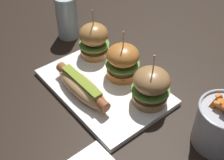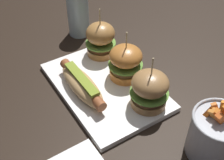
# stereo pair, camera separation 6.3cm
# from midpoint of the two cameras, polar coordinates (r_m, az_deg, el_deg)

# --- Properties ---
(ground_plane) EXTENTS (3.00, 3.00, 0.00)m
(ground_plane) POSITION_cam_midpoint_polar(r_m,az_deg,el_deg) (0.78, 1.00, -1.66)
(ground_plane) COLOR black
(platter_main) EXTENTS (0.33, 0.22, 0.01)m
(platter_main) POSITION_cam_midpoint_polar(r_m,az_deg,el_deg) (0.78, 1.01, -1.29)
(platter_main) COLOR white
(platter_main) RESTS_ON ground
(hot_dog) EXTENTS (0.19, 0.06, 0.05)m
(hot_dog) POSITION_cam_midpoint_polar(r_m,az_deg,el_deg) (0.74, -3.36, -0.90)
(hot_dog) COLOR tan
(hot_dog) RESTS_ON platter_main
(slider_left) EXTENTS (0.09, 0.09, 0.14)m
(slider_left) POSITION_cam_midpoint_polar(r_m,az_deg,el_deg) (0.84, -0.06, 7.79)
(slider_left) COLOR #AC773E
(slider_left) RESTS_ON platter_main
(slider_center) EXTENTS (0.09, 0.09, 0.14)m
(slider_center) POSITION_cam_midpoint_polar(r_m,az_deg,el_deg) (0.77, 5.05, 3.29)
(slider_center) COLOR #B76E2E
(slider_center) RESTS_ON platter_main
(slider_right) EXTENTS (0.09, 0.09, 0.14)m
(slider_right) POSITION_cam_midpoint_polar(r_m,az_deg,el_deg) (0.70, 9.78, -1.86)
(slider_right) COLOR #9E7142
(slider_right) RESTS_ON platter_main
(fries_bucket) EXTENTS (0.11, 0.11, 0.14)m
(fries_bucket) POSITION_cam_midpoint_polar(r_m,az_deg,el_deg) (0.65, 21.98, -9.76)
(fries_bucket) COLOR #A8AAB2
(fries_bucket) RESTS_ON ground
(water_glass) EXTENTS (0.07, 0.07, 0.14)m
(water_glass) POSITION_cam_midpoint_polar(r_m,az_deg,el_deg) (0.95, -4.58, 12.31)
(water_glass) COLOR silver
(water_glass) RESTS_ON ground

